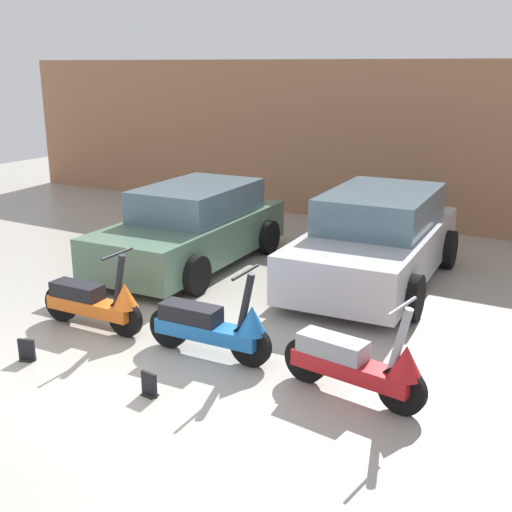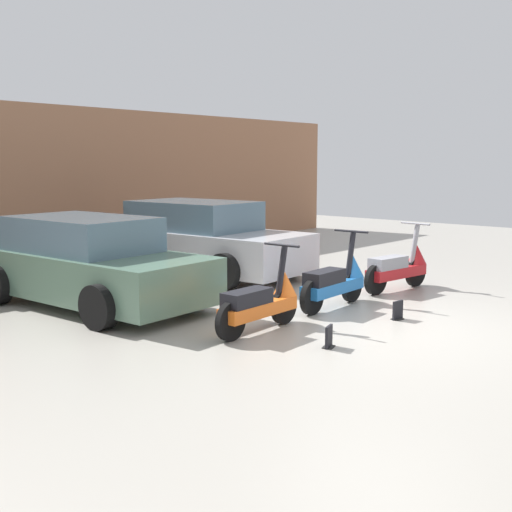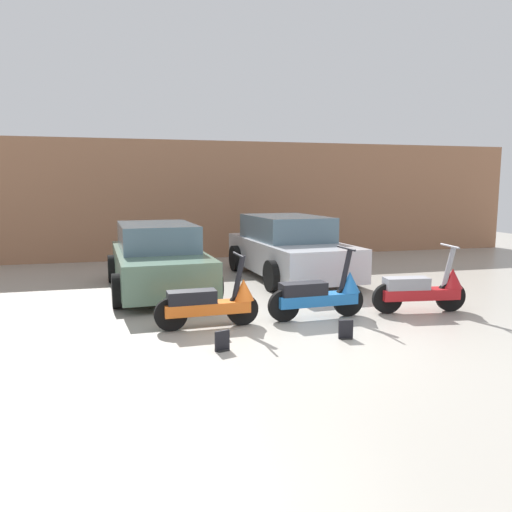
% 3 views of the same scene
% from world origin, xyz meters
% --- Properties ---
extents(ground_plane, '(28.00, 28.00, 0.00)m').
position_xyz_m(ground_plane, '(0.00, 0.00, 0.00)').
color(ground_plane, '#9E998E').
extents(wall_back, '(19.60, 0.12, 3.34)m').
position_xyz_m(wall_back, '(0.00, 8.15, 1.67)').
color(wall_back, '#9E6B4C').
rests_on(wall_back, ground_plane).
extents(scooter_front_left, '(1.55, 0.56, 1.08)m').
position_xyz_m(scooter_front_left, '(-1.14, 0.92, 0.38)').
color(scooter_front_left, black).
rests_on(scooter_front_left, ground_plane).
extents(scooter_front_right, '(1.60, 0.57, 1.11)m').
position_xyz_m(scooter_front_right, '(0.60, 1.00, 0.39)').
color(scooter_front_right, black).
rests_on(scooter_front_right, ground_plane).
extents(scooter_front_center, '(1.59, 0.57, 1.11)m').
position_xyz_m(scooter_front_center, '(2.38, 0.94, 0.39)').
color(scooter_front_center, black).
rests_on(scooter_front_center, ground_plane).
extents(car_rear_left, '(2.06, 3.98, 1.32)m').
position_xyz_m(car_rear_left, '(-1.72, 3.83, 0.63)').
color(car_rear_left, '#51705B').
rests_on(car_rear_left, ground_plane).
extents(car_rear_center, '(2.21, 4.22, 1.39)m').
position_xyz_m(car_rear_center, '(1.24, 4.53, 0.67)').
color(car_rear_center, '#B7B7BC').
rests_on(car_rear_center, ground_plane).
extents(placard_near_left_scooter, '(0.20, 0.16, 0.26)m').
position_xyz_m(placard_near_left_scooter, '(-1.19, -0.15, 0.11)').
color(placard_near_left_scooter, black).
rests_on(placard_near_left_scooter, ground_plane).
extents(placard_near_right_scooter, '(0.20, 0.14, 0.26)m').
position_xyz_m(placard_near_right_scooter, '(0.53, -0.08, 0.11)').
color(placard_near_right_scooter, black).
rests_on(placard_near_right_scooter, ground_plane).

